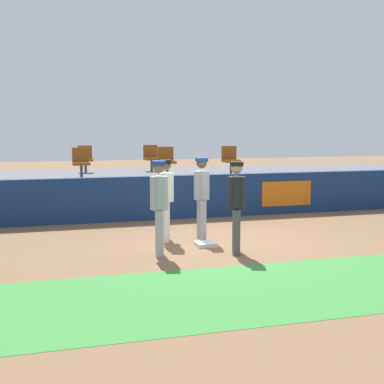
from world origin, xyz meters
name	(u,v)px	position (x,y,z in m)	size (l,w,h in m)	color
ground_plane	(218,245)	(0.00, 0.00, 0.00)	(60.00, 60.00, 0.00)	brown
grass_foreground_strip	(284,287)	(0.00, -3.04, 0.00)	(18.00, 2.80, 0.01)	#388438
first_base	(206,244)	(-0.27, -0.01, 0.04)	(0.40, 0.40, 0.08)	white
player_fielder_home	(166,194)	(-0.91, 0.73, 1.00)	(0.44, 0.51, 1.74)	white
player_runner_visitor	(202,192)	(-0.14, 0.69, 1.02)	(0.37, 0.49, 1.77)	#9EA3AD
player_coach_visitor	(159,201)	(-1.35, -0.52, 1.04)	(0.40, 0.50, 1.79)	#9EA3AD
player_umpire	(237,201)	(0.10, -0.77, 1.02)	(0.43, 0.47, 1.77)	#4C4C51
field_wall	(177,197)	(0.02, 3.41, 0.58)	(18.00, 0.26, 1.15)	navy
bleacher_platform	(155,189)	(0.00, 5.98, 0.51)	(18.00, 4.80, 1.02)	#59595E
seat_back_center	(151,156)	(0.02, 6.65, 1.49)	(0.46, 0.44, 0.84)	#4C4C51
seat_back_left	(85,157)	(-2.07, 6.65, 1.49)	(0.44, 0.44, 0.84)	#4C4C51
seat_front_left	(81,161)	(-2.34, 4.85, 1.50)	(0.46, 0.44, 0.84)	#4C4C51
seat_front_center	(166,159)	(0.10, 4.85, 1.50)	(0.47, 0.44, 0.84)	#4C4C51
seat_front_right	(230,158)	(2.07, 4.85, 1.50)	(0.46, 0.44, 0.84)	#4C4C51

